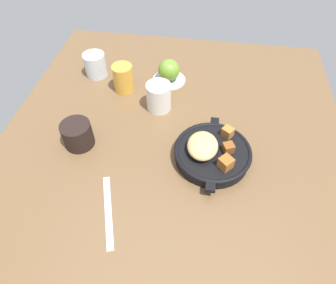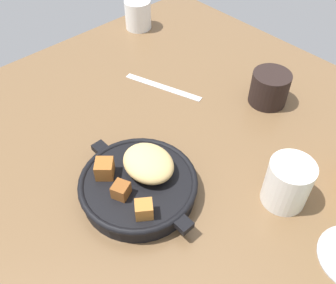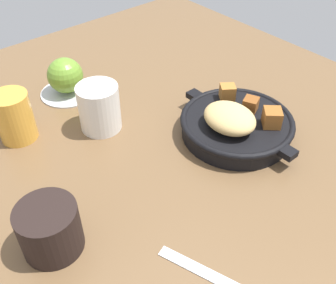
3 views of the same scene
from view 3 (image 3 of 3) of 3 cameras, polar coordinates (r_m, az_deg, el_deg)
The scene contains 8 objects.
ground_plane at distance 71.27cm, azimuth 1.03°, elevation -1.93°, with size 115.31×101.06×2.40cm, color brown.
cast_iron_skillet at distance 73.18cm, azimuth 9.82°, elevation 2.65°, with size 25.17×20.91×7.45cm.
saucer_plate at distance 87.65cm, azimuth -14.22°, elevation 7.07°, with size 11.69×11.69×0.60cm, color #B7BABF.
red_apple at distance 85.59cm, azimuth -14.65°, elevation 9.30°, with size 7.41×7.41×7.41cm, color olive.
butter_knife at distance 54.36cm, azimuth 8.44°, elevation -19.54°, with size 19.68×1.60×0.36cm, color silver.
coffee_mug_dark at distance 56.40cm, azimuth -16.74°, elevation -11.95°, with size 8.41×8.41×7.42cm, color black.
juice_glass_amber at distance 75.67cm, azimuth -21.36°, elevation 3.40°, with size 6.67×6.67×9.21cm, color gold.
ceramic_mug_white at distance 74.10cm, azimuth -9.92°, elevation 4.92°, with size 7.70×7.70×8.95cm, color silver.
Camera 3 is at (-39.06, 35.16, 46.94)cm, focal length 42.12 mm.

